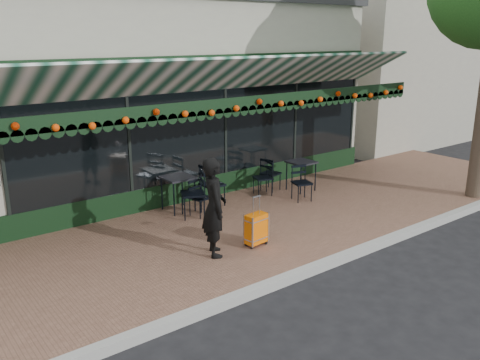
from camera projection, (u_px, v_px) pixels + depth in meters
ground at (299, 275)px, 8.26m from camera, size 80.00×80.00×0.00m
sidewalk at (227, 234)px, 9.77m from camera, size 18.00×4.00×0.15m
curb at (303, 273)px, 8.18m from camera, size 18.00×0.16×0.15m
restaurant_building at (98, 93)px, 13.61m from camera, size 12.00×9.60×4.50m
neighbor_building_right at (392, 68)px, 21.31m from camera, size 12.00×8.00×4.80m
woman at (214, 207)px, 8.47m from camera, size 0.62×0.73×1.70m
suitcase at (256, 229)px, 8.98m from camera, size 0.42×0.26×0.91m
cafe_table_a at (301, 164)px, 12.09m from camera, size 0.58×0.58×0.72m
cafe_table_b at (178, 180)px, 10.67m from camera, size 0.61×0.61×0.75m
chair_a_left at (263, 178)px, 11.81m from camera, size 0.51×0.51×0.80m
chair_a_right at (271, 174)px, 12.16m from camera, size 0.50×0.50×0.82m
chair_a_front at (302, 183)px, 11.41m from camera, size 0.50×0.50×0.80m
chair_b_left at (193, 194)px, 10.35m from camera, size 0.64×0.64×0.97m
chair_b_right at (212, 185)px, 11.06m from camera, size 0.49×0.49×0.94m
chair_b_front at (200, 198)px, 10.45m from camera, size 0.44×0.44×0.75m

